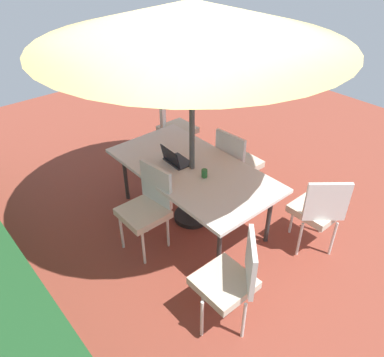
# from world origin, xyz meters

# --- Properties ---
(ground_plane) EXTENTS (10.00, 10.00, 0.02)m
(ground_plane) POSITION_xyz_m (0.00, 0.00, -0.01)
(ground_plane) COLOR brown
(dining_table) EXTENTS (2.02, 1.07, 0.74)m
(dining_table) POSITION_xyz_m (0.00, 0.00, 0.69)
(dining_table) COLOR silver
(dining_table) RESTS_ON ground_plane
(patio_umbrella) EXTENTS (3.01, 3.01, 2.51)m
(patio_umbrella) POSITION_xyz_m (0.00, 0.00, 2.31)
(patio_umbrella) COLOR #4C4C4C
(patio_umbrella) RESTS_ON ground_plane
(chair_north) EXTENTS (0.48, 0.49, 0.98)m
(chair_north) POSITION_xyz_m (-0.03, 0.66, 0.55)
(chair_north) COLOR beige
(chair_north) RESTS_ON ground_plane
(chair_northwest) EXTENTS (0.59, 0.59, 0.98)m
(chair_northwest) POSITION_xyz_m (-1.32, 0.69, 0.55)
(chair_northwest) COLOR beige
(chair_northwest) RESTS_ON ground_plane
(chair_southwest) EXTENTS (0.59, 0.58, 0.98)m
(chair_southwest) POSITION_xyz_m (-1.26, -0.69, 0.55)
(chair_southwest) COLOR beige
(chair_southwest) RESTS_ON ground_plane
(chair_south) EXTENTS (0.47, 0.48, 0.98)m
(chair_south) POSITION_xyz_m (-0.03, -0.72, 0.55)
(chair_south) COLOR beige
(chair_south) RESTS_ON ground_plane
(chair_southeast) EXTENTS (0.59, 0.59, 0.98)m
(chair_southeast) POSITION_xyz_m (1.27, -0.73, 0.55)
(chair_southeast) COLOR beige
(chair_southeast) RESTS_ON ground_plane
(laptop) EXTENTS (0.33, 0.26, 0.21)m
(laptop) POSITION_xyz_m (0.20, 0.08, 0.79)
(laptop) COLOR #2D2D33
(laptop) RESTS_ON dining_table
(cup) EXTENTS (0.07, 0.07, 0.09)m
(cup) POSITION_xyz_m (-0.23, 0.02, 0.79)
(cup) COLOR #286B33
(cup) RESTS_ON dining_table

